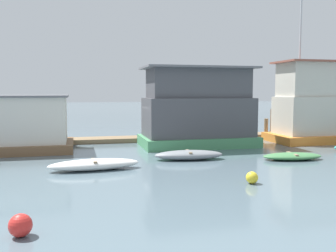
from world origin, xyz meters
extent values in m
plane|color=slate|center=(0.00, 0.00, 0.00)|extent=(200.00, 200.00, 0.00)
cube|color=#846B4C|center=(0.00, 3.07, 0.15)|extent=(33.80, 1.74, 0.30)
cube|color=brown|center=(-9.26, 0.28, 0.26)|extent=(7.45, 4.11, 0.51)
cube|color=silver|center=(-9.26, 0.28, 1.82)|extent=(6.71, 3.37, 2.61)
cube|color=slate|center=(-9.26, 0.28, 3.19)|extent=(7.01, 3.67, 0.12)
cube|color=#4C9360|center=(2.17, -0.06, 0.32)|extent=(7.17, 3.88, 0.64)
cube|color=#4C4C51|center=(2.17, -0.06, 1.85)|extent=(6.67, 3.38, 2.41)
cube|color=#4C4C51|center=(2.17, -0.06, 3.96)|extent=(6.14, 2.85, 1.81)
cube|color=slate|center=(2.17, -0.06, 4.92)|extent=(6.97, 3.68, 0.12)
cube|color=orange|center=(10.37, -0.05, 0.27)|extent=(5.47, 3.75, 0.55)
cube|color=beige|center=(10.37, -0.05, 1.82)|extent=(4.51, 2.80, 2.55)
cube|color=beige|center=(10.37, -0.05, 4.23)|extent=(4.18, 2.46, 2.28)
cube|color=brown|center=(10.37, -0.05, 5.43)|extent=(4.81, 3.10, 0.12)
cylinder|color=#B2B2B7|center=(9.35, -0.05, 7.54)|extent=(0.12, 0.12, 4.09)
ellipsoid|color=white|center=(-4.59, -6.03, 0.24)|extent=(4.07, 1.43, 0.49)
cube|color=#997F60|center=(-4.59, -6.03, 0.41)|extent=(0.22, 0.99, 0.08)
ellipsoid|color=gray|center=(0.21, -4.63, 0.24)|extent=(3.60, 1.55, 0.48)
cube|color=#997F60|center=(0.21, -4.63, 0.41)|extent=(0.26, 1.02, 0.08)
ellipsoid|color=#47844C|center=(5.32, -5.88, 0.18)|extent=(3.19, 1.68, 0.35)
cube|color=#997F60|center=(5.32, -5.88, 0.30)|extent=(0.30, 1.11, 0.08)
cylinder|color=#846B4C|center=(8.08, 1.95, 0.75)|extent=(0.28, 0.28, 1.50)
cylinder|color=brown|center=(8.50, 1.95, 1.09)|extent=(0.20, 0.20, 2.17)
sphere|color=yellow|center=(1.06, -9.96, 0.23)|extent=(0.46, 0.46, 0.46)
sphere|color=red|center=(-6.66, -13.38, 0.28)|extent=(0.56, 0.56, 0.56)
camera|label=1|loc=(-5.30, -22.63, 3.46)|focal=40.00mm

